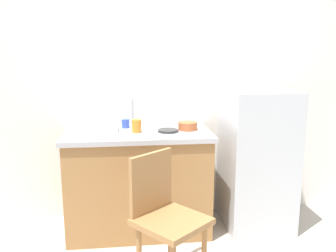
{
  "coord_description": "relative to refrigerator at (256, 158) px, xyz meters",
  "views": [
    {
      "loc": [
        -0.4,
        -2.33,
        1.55
      ],
      "look_at": [
        -0.05,
        0.6,
        0.93
      ],
      "focal_mm": 39.07,
      "sensor_mm": 36.0,
      "label": 1
    }
  ],
  "objects": [
    {
      "name": "back_wall",
      "position": [
        -0.74,
        0.36,
        0.64
      ],
      "size": [
        4.8,
        0.1,
        2.5
      ],
      "primitive_type": "cube",
      "color": "white",
      "rests_on": "ground_plane"
    },
    {
      "name": "cabinet_base",
      "position": [
        -1.04,
        0.01,
        -0.19
      ],
      "size": [
        1.18,
        0.6,
        0.84
      ],
      "primitive_type": "cube",
      "color": "#A87542",
      "rests_on": "ground_plane"
    },
    {
      "name": "countertop",
      "position": [
        -1.04,
        0.01,
        0.25
      ],
      "size": [
        1.22,
        0.64,
        0.04
      ],
      "primitive_type": "cube",
      "color": "#B7B7BC",
      "rests_on": "cabinet_base"
    },
    {
      "name": "faucet",
      "position": [
        -1.08,
        0.26,
        0.39
      ],
      "size": [
        0.02,
        0.02,
        0.24
      ],
      "primitive_type": "cylinder",
      "color": "#B7B7BC",
      "rests_on": "countertop"
    },
    {
      "name": "refrigerator",
      "position": [
        0.0,
        0.0,
        0.0
      ],
      "size": [
        0.56,
        0.62,
        1.21
      ],
      "primitive_type": "cube",
      "color": "silver",
      "rests_on": "ground_plane"
    },
    {
      "name": "chair",
      "position": [
        -0.9,
        -0.79,
        -0.11
      ],
      "size": [
        0.56,
        0.56,
        0.89
      ],
      "rotation": [
        0.0,
        0.0,
        0.7
      ],
      "color": "#A87542",
      "rests_on": "ground_plane"
    },
    {
      "name": "dish_tray",
      "position": [
        -1.35,
        0.05,
        0.3
      ],
      "size": [
        0.28,
        0.2,
        0.05
      ],
      "primitive_type": "cube",
      "color": "white",
      "rests_on": "countertop"
    },
    {
      "name": "terracotta_bowl",
      "position": [
        -0.61,
        0.02,
        0.3
      ],
      "size": [
        0.16,
        0.16,
        0.07
      ],
      "primitive_type": "cylinder",
      "color": "#B25B33",
      "rests_on": "countertop"
    },
    {
      "name": "hotplate",
      "position": [
        -0.79,
        -0.04,
        0.28
      ],
      "size": [
        0.17,
        0.17,
        0.02
      ],
      "primitive_type": "cylinder",
      "color": "#2D2D2D",
      "rests_on": "countertop"
    },
    {
      "name": "cup_blue",
      "position": [
        -1.14,
        0.16,
        0.31
      ],
      "size": [
        0.07,
        0.07,
        0.08
      ],
      "primitive_type": "cylinder",
      "color": "blue",
      "rests_on": "countertop"
    },
    {
      "name": "cup_orange",
      "position": [
        -1.05,
        -0.03,
        0.32
      ],
      "size": [
        0.08,
        0.08,
        0.11
      ],
      "primitive_type": "cylinder",
      "color": "orange",
      "rests_on": "countertop"
    }
  ]
}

